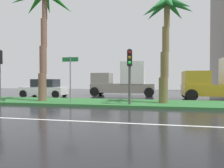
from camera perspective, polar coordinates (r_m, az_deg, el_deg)
ground_plane at (r=14.85m, az=-1.82°, el=-5.35°), size 90.00×42.00×0.10m
near_lane_divider_stripe at (r=8.26m, az=-13.24°, el=-10.18°), size 81.00×0.14×0.01m
median_strip at (r=13.87m, az=-2.78°, el=-5.29°), size 85.50×4.00×0.15m
palm_tree_mid_left at (r=15.90m, az=-18.98°, el=19.60°), size 4.72×4.69×8.35m
palm_tree_centre_left at (r=13.96m, az=15.49°, el=17.77°), size 3.47×3.54×7.11m
traffic_signal_median_right at (r=12.11m, az=5.09°, el=5.14°), size 0.28×0.43×3.37m
street_name_sign at (r=13.20m, az=-11.89°, el=3.08°), size 1.10×0.08×3.00m
car_in_traffic_leading at (r=20.30m, az=-18.78°, el=-1.20°), size 4.30×2.02×1.72m
box_truck_lead at (r=20.57m, az=3.32°, el=0.89°), size 6.40×2.64×3.46m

